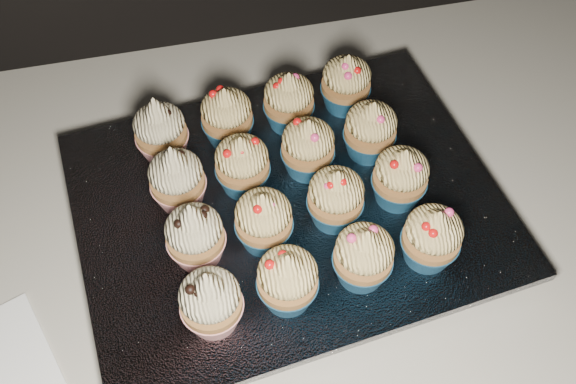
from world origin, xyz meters
name	(u,v)px	position (x,y,z in m)	size (l,w,h in m)	color
cabinet	(260,350)	(0.00, 1.70, 0.43)	(2.40, 0.60, 0.86)	black
worktop	(247,210)	(0.00, 1.70, 0.88)	(2.44, 0.64, 0.04)	beige
baking_tray	(288,211)	(0.05, 1.67, 0.91)	(0.44, 0.34, 0.02)	black
foil_lining	(288,203)	(0.05, 1.67, 0.93)	(0.48, 0.37, 0.01)	silver
cupcake_0	(211,301)	(-0.06, 1.54, 0.97)	(0.06, 0.06, 0.10)	#A8171C
cupcake_1	(287,279)	(0.02, 1.55, 0.97)	(0.06, 0.06, 0.08)	navy
cupcake_2	(363,256)	(0.10, 1.55, 0.97)	(0.06, 0.06, 0.08)	navy
cupcake_3	(432,237)	(0.17, 1.56, 0.97)	(0.06, 0.06, 0.08)	navy
cupcake_4	(195,235)	(-0.07, 1.62, 0.97)	(0.06, 0.06, 0.10)	#A8171C
cupcake_5	(264,220)	(0.01, 1.62, 0.97)	(0.06, 0.06, 0.08)	navy
cupcake_6	(336,198)	(0.09, 1.63, 0.97)	(0.06, 0.06, 0.08)	navy
cupcake_7	(400,177)	(0.17, 1.64, 0.97)	(0.06, 0.06, 0.08)	navy
cupcake_8	(177,179)	(-0.07, 1.69, 0.97)	(0.06, 0.06, 0.10)	#A8171C
cupcake_9	(242,164)	(0.00, 1.70, 0.97)	(0.06, 0.06, 0.08)	navy
cupcake_10	(308,147)	(0.08, 1.71, 0.97)	(0.06, 0.06, 0.08)	navy
cupcake_11	(370,130)	(0.16, 1.72, 0.97)	(0.06, 0.06, 0.08)	navy
cupcake_12	(161,131)	(-0.08, 1.77, 0.97)	(0.06, 0.06, 0.10)	#A8171C
cupcake_13	(227,117)	(0.00, 1.78, 0.97)	(0.06, 0.06, 0.08)	navy
cupcake_14	(289,101)	(0.07, 1.78, 0.97)	(0.06, 0.06, 0.08)	navy
cupcake_15	(346,83)	(0.15, 1.80, 0.97)	(0.06, 0.06, 0.08)	navy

